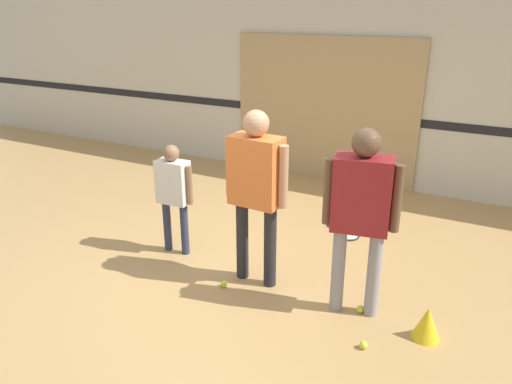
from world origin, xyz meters
name	(u,v)px	position (x,y,z in m)	size (l,w,h in m)	color
ground_plane	(233,276)	(0.00, 0.00, 0.00)	(16.00, 16.00, 0.00)	tan
wall_back	(345,76)	(0.00, 3.34, 1.60)	(16.00, 0.07, 3.20)	beige
wall_panel	(324,110)	(-0.29, 3.28, 1.08)	(2.87, 0.05, 2.17)	tan
person_instructor	(256,180)	(0.25, 0.04, 1.07)	(0.66, 0.29, 1.73)	#232328
person_student_left	(173,188)	(-0.83, 0.18, 0.77)	(0.47, 0.21, 1.24)	#2D334C
person_student_right	(361,204)	(1.27, -0.03, 1.05)	(0.64, 0.35, 1.70)	gray
racket_spare_on_floor	(347,235)	(0.74, 1.44, 0.01)	(0.50, 0.36, 0.03)	#28282D
tennis_ball_near_instructor	(224,284)	(0.02, -0.23, 0.03)	(0.07, 0.07, 0.07)	#CCE038
tennis_ball_by_spare_racket	(368,227)	(0.92, 1.72, 0.03)	(0.07, 0.07, 0.07)	#CCE038
tennis_ball_stray_left	(360,309)	(1.34, -0.02, 0.03)	(0.07, 0.07, 0.07)	#CCE038
tennis_ball_stray_right	(363,345)	(1.51, -0.50, 0.03)	(0.07, 0.07, 0.07)	#CCE038
training_cone	(427,323)	(1.93, -0.13, 0.15)	(0.23, 0.23, 0.29)	yellow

